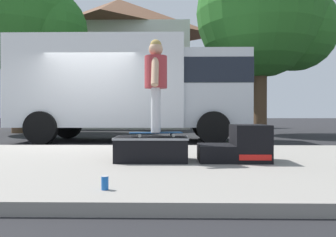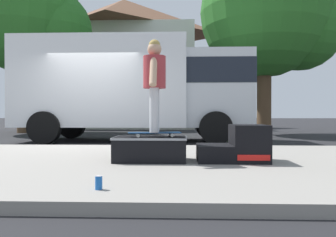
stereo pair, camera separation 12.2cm
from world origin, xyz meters
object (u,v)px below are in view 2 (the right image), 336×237
object	(u,v)px
skater_kid	(154,78)
street_tree_main	(30,19)
street_tree_neighbour	(272,17)
box_truck	(136,86)
skateboard	(155,133)
skate_box	(151,148)
soda_can	(99,183)
kicker_ramp	(238,146)

from	to	relation	value
skater_kid	street_tree_main	bearing A→B (deg)	122.90
street_tree_main	street_tree_neighbour	size ratio (longest dim) A/B	1.04
box_truck	street_tree_neighbour	bearing A→B (deg)	33.96
skateboard	box_truck	distance (m)	5.53
skate_box	soda_can	distance (m)	1.98
box_truck	skate_box	bearing A→B (deg)	-79.97
soda_can	skater_kid	bearing A→B (deg)	79.51
kicker_ramp	street_tree_main	bearing A→B (deg)	127.73
skater_kid	soda_can	distance (m)	2.30
box_truck	street_tree_neighbour	distance (m)	6.75
skateboard	street_tree_neighbour	xyz separation A→B (m)	(4.01, 8.69, 4.18)
kicker_ramp	street_tree_main	xyz separation A→B (m)	(-7.55, 9.76, 4.70)
skate_box	street_tree_neighbour	distance (m)	10.55
skate_box	kicker_ramp	distance (m)	1.29
skateboard	street_tree_main	distance (m)	12.47
kicker_ramp	street_tree_neighbour	distance (m)	10.11
skater_kid	kicker_ramp	bearing A→B (deg)	0.19
skate_box	kicker_ramp	bearing A→B (deg)	-0.02
street_tree_neighbour	kicker_ramp	bearing A→B (deg)	-107.76
kicker_ramp	skateboard	distance (m)	1.25
skateboard	skate_box	bearing A→B (deg)	175.59
skateboard	skater_kid	bearing A→B (deg)	0.00
skateboard	box_truck	size ratio (longest dim) A/B	0.12
skater_kid	street_tree_main	distance (m)	12.20
skateboard	street_tree_main	xyz separation A→B (m)	(-6.31, 9.76, 4.51)
skate_box	skater_kid	distance (m)	1.04
skater_kid	box_truck	size ratio (longest dim) A/B	0.20
kicker_ramp	skater_kid	distance (m)	1.60
skate_box	soda_can	bearing A→B (deg)	-98.79
skater_kid	street_tree_main	xyz separation A→B (m)	(-6.31, 9.76, 3.69)
skate_box	street_tree_main	distance (m)	12.52
kicker_ramp	skateboard	bearing A→B (deg)	-179.81
skate_box	box_truck	size ratio (longest dim) A/B	0.15
skateboard	box_truck	bearing A→B (deg)	100.63
box_truck	soda_can	bearing A→B (deg)	-84.98
street_tree_main	street_tree_neighbour	bearing A→B (deg)	-5.94
soda_can	box_truck	xyz separation A→B (m)	(-0.64, 7.25, 1.52)
kicker_ramp	street_tree_main	world-z (taller)	street_tree_main
kicker_ramp	street_tree_neighbour	world-z (taller)	street_tree_neighbour
skater_kid	street_tree_neighbour	xyz separation A→B (m)	(4.01, 8.69, 3.35)
skater_kid	street_tree_neighbour	bearing A→B (deg)	65.20
skater_kid	box_truck	distance (m)	5.41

